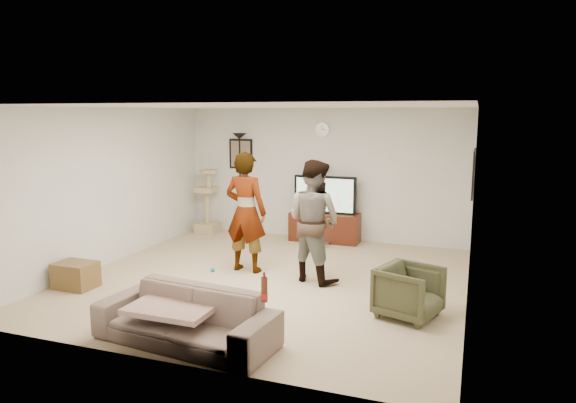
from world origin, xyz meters
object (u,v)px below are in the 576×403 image
(floor_lamp, at_px, (240,184))
(beer_bottle, at_px, (264,290))
(tv, at_px, (325,195))
(tv_stand, at_px, (325,227))
(sofa, at_px, (186,317))
(person_left, at_px, (246,212))
(cat_tree, at_px, (207,201))
(armchair, at_px, (409,292))
(person_right, at_px, (314,221))
(side_table, at_px, (76,275))

(floor_lamp, bearing_deg, beer_bottle, -62.56)
(tv, bearing_deg, floor_lamp, 179.28)
(tv_stand, distance_m, sofa, 4.81)
(tv_stand, height_order, person_left, person_left)
(cat_tree, distance_m, person_left, 2.83)
(cat_tree, distance_m, beer_bottle, 5.70)
(person_left, bearing_deg, floor_lamp, -58.91)
(cat_tree, bearing_deg, armchair, -35.74)
(person_right, relative_size, armchair, 2.58)
(person_right, bearing_deg, tv_stand, -56.23)
(person_right, height_order, sofa, person_right)
(cat_tree, relative_size, person_right, 0.74)
(tv_stand, distance_m, cat_tree, 2.49)
(person_right, bearing_deg, side_table, 47.73)
(beer_bottle, bearing_deg, person_left, 117.90)
(person_right, bearing_deg, floor_lamp, -24.16)
(floor_lamp, xyz_separation_m, sofa, (1.61, -4.83, -0.73))
(tv, distance_m, person_left, 2.31)
(tv, height_order, person_left, person_left)
(tv_stand, distance_m, beer_bottle, 4.88)
(person_left, distance_m, person_right, 1.11)
(floor_lamp, bearing_deg, sofa, -71.60)
(person_left, xyz_separation_m, armchair, (2.59, -1.05, -0.61))
(person_left, bearing_deg, tv, -101.41)
(beer_bottle, height_order, side_table, beer_bottle)
(person_left, distance_m, beer_bottle, 2.93)
(person_left, bearing_deg, cat_tree, -45.12)
(floor_lamp, height_order, sofa, floor_lamp)
(beer_bottle, bearing_deg, floor_lamp, 117.44)
(side_table, bearing_deg, tv, 56.12)
(armchair, bearing_deg, floor_lamp, 67.23)
(person_right, xyz_separation_m, armchair, (1.49, -0.97, -0.57))
(tv, relative_size, person_left, 0.65)
(sofa, relative_size, armchair, 2.86)
(tv_stand, bearing_deg, side_table, -123.88)
(tv, distance_m, armchair, 3.87)
(tv_stand, height_order, person_right, person_right)
(armchair, bearing_deg, side_table, 114.91)
(sofa, bearing_deg, beer_bottle, 6.34)
(side_table, bearing_deg, floor_lamp, 78.52)
(cat_tree, xyz_separation_m, side_table, (-0.07, -3.68, -0.47))
(tv_stand, distance_m, armchair, 3.82)
(armchair, bearing_deg, tv_stand, 49.75)
(side_table, bearing_deg, tv_stand, 56.12)
(sofa, bearing_deg, person_right, 82.00)
(floor_lamp, relative_size, sofa, 1.03)
(cat_tree, height_order, side_table, cat_tree)
(sofa, height_order, beer_bottle, beer_bottle)
(beer_bottle, bearing_deg, tv_stand, 98.83)
(tv_stand, relative_size, person_right, 0.74)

